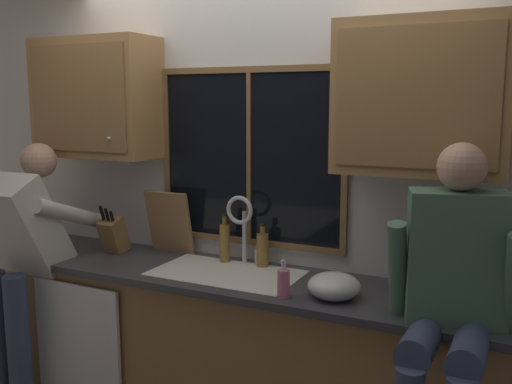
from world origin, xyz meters
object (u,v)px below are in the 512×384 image
Objects in this scene: person_sitting_on_counter at (452,286)px; mixing_bowl at (334,286)px; knife_block at (114,235)px; cutting_board at (169,222)px; person_standing at (20,252)px; soap_dispenser at (283,283)px; bottle_tall_clear at (262,249)px; bottle_green_glass at (225,242)px.

mixing_bowl is at bearing 164.10° from person_sitting_on_counter.
cutting_board is (0.31, 0.15, 0.08)m from knife_block.
mixing_bowl is at bearing -6.77° from knife_block.
mixing_bowl is (1.83, 0.22, 0.00)m from person_standing.
mixing_bowl is 0.24m from soap_dispenser.
knife_block reaches higher than soap_dispenser.
soap_dispenser is at bearing -53.32° from bottle_tall_clear.
knife_block reaches higher than bottle_tall_clear.
knife_block is 0.82× the size of cutting_board.
mixing_bowl is 1.35× the size of soap_dispenser.
person_sitting_on_counter is 5.13× the size of bottle_tall_clear.
bottle_green_glass is at bearing 143.66° from soap_dispenser.
knife_block is 1.31× the size of bottle_tall_clear.
person_standing is 1.41m from bottle_tall_clear.
soap_dispenser is (1.62, 0.12, 0.02)m from person_standing.
cutting_board is 1.55× the size of mixing_bowl.
person_sitting_on_counter is at bearing -23.60° from bottle_tall_clear.
cutting_board reaches higher than bottle_tall_clear.
person_sitting_on_counter is at bearing -15.90° from mixing_bowl.
person_sitting_on_counter reaches higher than knife_block.
bottle_green_glass is (-0.76, 0.30, 0.06)m from mixing_bowl.
soap_dispenser is 0.52m from bottle_tall_clear.
cutting_board is at bearing 155.78° from soap_dispenser.
knife_block is 1.28× the size of mixing_bowl.
mixing_bowl is at bearing 6.94° from person_standing.
mixing_bowl is 1.03× the size of bottle_tall_clear.
cutting_board reaches higher than soap_dispenser.
cutting_board is at bearing 25.63° from knife_block.
bottle_tall_clear is (0.95, 0.14, -0.01)m from knife_block.
person_standing is at bearing -132.24° from knife_block.
bottle_tall_clear is at bearing 3.30° from bottle_green_glass.
person_standing is at bearing -157.70° from bottle_tall_clear.
bottle_tall_clear is at bearing 22.30° from person_standing.
bottle_tall_clear reaches higher than soap_dispenser.
cutting_board is 1.04m from soap_dispenser.
bottle_tall_clear is at bearing 156.40° from person_sitting_on_counter.
knife_block is 0.35m from cutting_board.
person_standing reaches higher than soap_dispenser.
bottle_tall_clear is at bearing -0.97° from cutting_board.
person_standing is 1.27× the size of person_sitting_on_counter.
cutting_board is 1.59× the size of bottle_tall_clear.
person_sitting_on_counter is 4.42× the size of bottle_green_glass.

